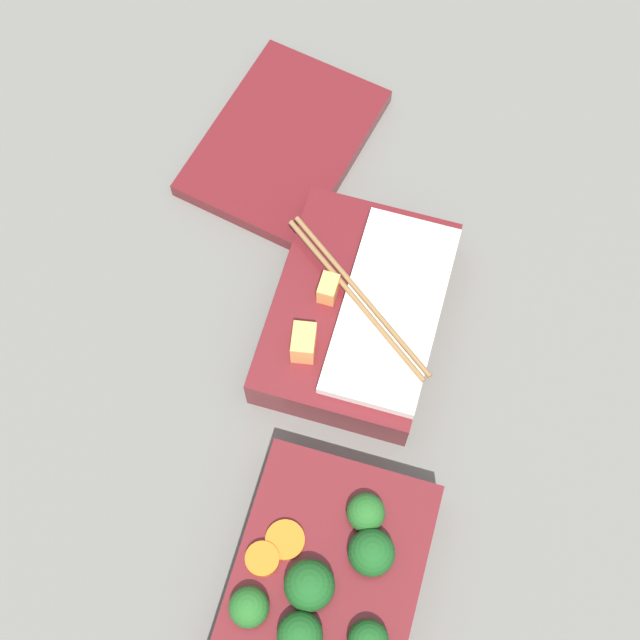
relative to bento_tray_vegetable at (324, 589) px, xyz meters
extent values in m
plane|color=slate|center=(0.14, 0.02, -0.03)|extent=(3.00, 3.00, 0.00)
cube|color=maroon|center=(0.00, 0.00, -0.01)|extent=(0.22, 0.15, 0.05)
sphere|color=#19511E|center=(0.04, -0.03, 0.03)|extent=(0.04, 0.04, 0.04)
sphere|color=#236023|center=(0.07, -0.02, 0.03)|extent=(0.03, 0.03, 0.03)
sphere|color=#236023|center=(-0.03, 0.05, 0.03)|extent=(0.03, 0.03, 0.03)
sphere|color=#19511E|center=(-0.04, 0.01, 0.03)|extent=(0.04, 0.04, 0.04)
sphere|color=#19511E|center=(0.00, 0.01, 0.03)|extent=(0.04, 0.04, 0.04)
cylinder|color=orange|center=(0.03, 0.04, 0.02)|extent=(0.04, 0.04, 0.01)
cylinder|color=orange|center=(0.01, 0.06, 0.02)|extent=(0.04, 0.04, 0.01)
cube|color=maroon|center=(0.25, 0.04, -0.01)|extent=(0.22, 0.15, 0.05)
cube|color=white|center=(0.25, 0.01, 0.02)|extent=(0.19, 0.09, 0.01)
cube|color=#F4A356|center=(0.20, 0.08, 0.03)|extent=(0.03, 0.03, 0.03)
cube|color=#F4A356|center=(0.26, 0.07, 0.03)|extent=(0.02, 0.02, 0.02)
cylinder|color=olive|center=(0.26, 0.04, 0.03)|extent=(0.12, 0.16, 0.01)
cylinder|color=olive|center=(0.25, 0.04, 0.03)|extent=(0.12, 0.16, 0.01)
cube|color=maroon|center=(0.43, 0.17, -0.02)|extent=(0.24, 0.19, 0.02)
camera|label=1|loc=(-0.08, -0.02, 0.78)|focal=50.00mm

